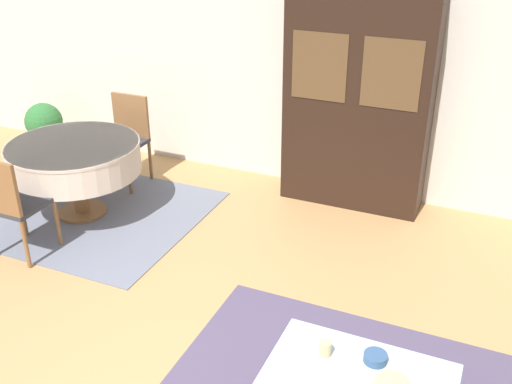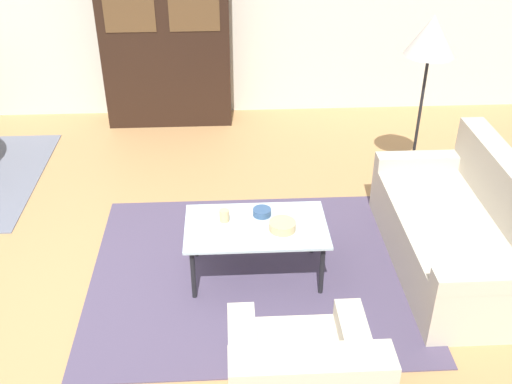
{
  "view_description": "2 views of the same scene",
  "coord_description": "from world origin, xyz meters",
  "px_view_note": "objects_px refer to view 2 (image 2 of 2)",
  "views": [
    {
      "loc": [
        1.76,
        -2.17,
        2.9
      ],
      "look_at": [
        0.2,
        1.4,
        0.95
      ],
      "focal_mm": 42.0,
      "sensor_mm": 36.0,
      "label": 1
    },
    {
      "loc": [
        1.08,
        -3.24,
        2.98
      ],
      "look_at": [
        1.27,
        0.42,
        0.75
      ],
      "focal_mm": 42.0,
      "sensor_mm": 36.0,
      "label": 2
    }
  ],
  "objects_px": {
    "floor_lamp": "(431,41)",
    "bowl": "(282,226)",
    "bowl_small": "(262,212)",
    "couch": "(463,232)",
    "cup": "(224,216)",
    "display_cabinet": "(165,31)",
    "coffee_table": "(256,230)"
  },
  "relations": [
    {
      "from": "cup",
      "to": "display_cabinet",
      "type": "bearing_deg",
      "value": 102.06
    },
    {
      "from": "bowl",
      "to": "bowl_small",
      "type": "bearing_deg",
      "value": 124.58
    },
    {
      "from": "display_cabinet",
      "to": "bowl",
      "type": "xyz_separation_m",
      "value": [
        1.04,
        -3.01,
        -0.58
      ]
    },
    {
      "from": "coffee_table",
      "to": "display_cabinet",
      "type": "bearing_deg",
      "value": 106.03
    },
    {
      "from": "bowl",
      "to": "coffee_table",
      "type": "bearing_deg",
      "value": 161.87
    },
    {
      "from": "bowl_small",
      "to": "floor_lamp",
      "type": "bearing_deg",
      "value": 37.46
    },
    {
      "from": "floor_lamp",
      "to": "bowl_small",
      "type": "relative_size",
      "value": 11.85
    },
    {
      "from": "display_cabinet",
      "to": "cup",
      "type": "distance_m",
      "value": 2.99
    },
    {
      "from": "couch",
      "to": "bowl_small",
      "type": "xyz_separation_m",
      "value": [
        -1.55,
        0.09,
        0.18
      ]
    },
    {
      "from": "display_cabinet",
      "to": "cup",
      "type": "relative_size",
      "value": 22.81
    },
    {
      "from": "coffee_table",
      "to": "floor_lamp",
      "type": "bearing_deg",
      "value": 39.62
    },
    {
      "from": "display_cabinet",
      "to": "floor_lamp",
      "type": "relative_size",
      "value": 1.3
    },
    {
      "from": "coffee_table",
      "to": "bowl",
      "type": "bearing_deg",
      "value": -18.13
    },
    {
      "from": "cup",
      "to": "bowl_small",
      "type": "relative_size",
      "value": 0.67
    },
    {
      "from": "couch",
      "to": "coffee_table",
      "type": "xyz_separation_m",
      "value": [
        -1.61,
        -0.05,
        0.11
      ]
    },
    {
      "from": "couch",
      "to": "floor_lamp",
      "type": "bearing_deg",
      "value": 1.7
    },
    {
      "from": "couch",
      "to": "cup",
      "type": "height_order",
      "value": "couch"
    },
    {
      "from": "floor_lamp",
      "to": "couch",
      "type": "bearing_deg",
      "value": -88.3
    },
    {
      "from": "cup",
      "to": "bowl_small",
      "type": "bearing_deg",
      "value": 12.31
    },
    {
      "from": "bowl",
      "to": "bowl_small",
      "type": "relative_size",
      "value": 1.43
    },
    {
      "from": "bowl",
      "to": "bowl_small",
      "type": "distance_m",
      "value": 0.24
    },
    {
      "from": "floor_lamp",
      "to": "bowl",
      "type": "bearing_deg",
      "value": -135.37
    },
    {
      "from": "coffee_table",
      "to": "display_cabinet",
      "type": "distance_m",
      "value": 3.13
    },
    {
      "from": "couch",
      "to": "bowl",
      "type": "distance_m",
      "value": 1.43
    },
    {
      "from": "couch",
      "to": "display_cabinet",
      "type": "height_order",
      "value": "display_cabinet"
    },
    {
      "from": "bowl",
      "to": "bowl_small",
      "type": "xyz_separation_m",
      "value": [
        -0.14,
        0.2,
        -0.01
      ]
    },
    {
      "from": "floor_lamp",
      "to": "cup",
      "type": "bearing_deg",
      "value": -145.81
    },
    {
      "from": "couch",
      "to": "floor_lamp",
      "type": "height_order",
      "value": "floor_lamp"
    },
    {
      "from": "bowl",
      "to": "bowl_small",
      "type": "height_order",
      "value": "bowl"
    },
    {
      "from": "couch",
      "to": "coffee_table",
      "type": "distance_m",
      "value": 1.61
    },
    {
      "from": "couch",
      "to": "floor_lamp",
      "type": "relative_size",
      "value": 1.08
    },
    {
      "from": "floor_lamp",
      "to": "bowl",
      "type": "relative_size",
      "value": 8.3
    }
  ]
}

